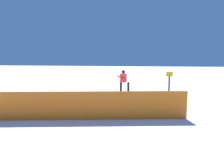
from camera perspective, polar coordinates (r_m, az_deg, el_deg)
ground_plane at (r=13.62m, az=-1.99°, el=-4.71°), size 120.00×120.00×0.00m
grind_box at (r=13.56m, az=-2.00°, el=-3.57°), size 5.22×1.58×0.61m
snowboarder at (r=13.45m, az=3.18°, el=1.05°), size 1.51×0.69×1.42m
safety_fence at (r=9.54m, az=-7.17°, el=-5.87°), size 9.05×1.90×1.30m
trail_marker at (r=13.67m, az=15.28°, el=-0.50°), size 0.40×0.10×1.94m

